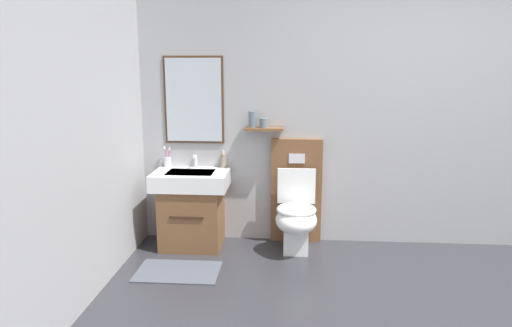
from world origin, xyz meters
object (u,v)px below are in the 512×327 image
Objects in this scene: vanity_sink_left at (192,206)px; toilet at (296,209)px; toothbrush_cup at (168,161)px; soap_dispenser at (223,160)px.

vanity_sink_left is 0.72× the size of toilet.
toilet is 1.30m from toothbrush_cup.
soap_dispenser is at bearing 34.43° from vanity_sink_left.
vanity_sink_left is 0.50m from toothbrush_cup.
soap_dispenser is (0.27, 0.19, 0.40)m from vanity_sink_left.
vanity_sink_left is 4.29× the size of soap_dispenser.
soap_dispenser is at bearing 166.21° from toilet.
vanity_sink_left is 3.58× the size of toothbrush_cup.
vanity_sink_left is 0.52m from soap_dispenser.
toothbrush_cup is 1.20× the size of soap_dispenser.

